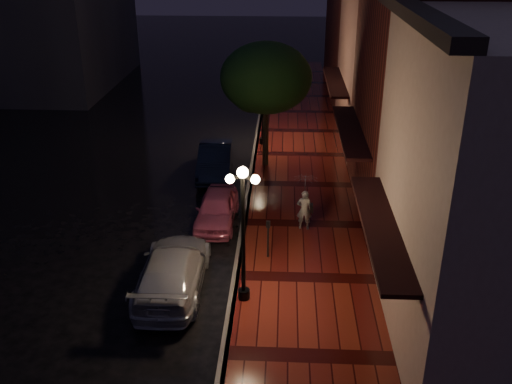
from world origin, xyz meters
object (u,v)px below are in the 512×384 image
at_px(street_tree, 266,80).
at_px(parking_meter, 268,235).
at_px(pink_car, 217,209).
at_px(silver_car, 173,270).
at_px(navy_car, 215,160).
at_px(streetlamp_near, 243,227).
at_px(woman_with_umbrella, 305,194).
at_px(streetlamp_far, 263,98).

xyz_separation_m(street_tree, parking_meter, (0.39, -8.52, -3.26)).
xyz_separation_m(pink_car, silver_car, (-0.86, -4.57, 0.09)).
height_order(navy_car, silver_car, silver_car).
relative_size(streetlamp_near, navy_car, 1.01).
bearing_deg(navy_car, street_tree, 19.23).
distance_m(woman_with_umbrella, parking_meter, 2.57).
bearing_deg(street_tree, streetlamp_far, 94.91).
height_order(streetlamp_near, parking_meter, streetlamp_near).
bearing_deg(streetlamp_near, street_tree, 88.65).
height_order(pink_car, parking_meter, parking_meter).
distance_m(pink_car, parking_meter, 3.39).
distance_m(streetlamp_far, pink_car, 9.19).
height_order(streetlamp_far, silver_car, streetlamp_far).
relative_size(navy_car, woman_with_umbrella, 1.97).
height_order(streetlamp_near, silver_car, streetlamp_near).
xyz_separation_m(woman_with_umbrella, parking_meter, (-1.28, -2.14, -0.59)).
bearing_deg(pink_car, streetlamp_near, -73.32).
bearing_deg(street_tree, streetlamp_near, -91.35).
relative_size(street_tree, navy_car, 1.36).
relative_size(streetlamp_near, pink_car, 1.18).
distance_m(navy_car, parking_meter, 8.05).
bearing_deg(parking_meter, streetlamp_far, 101.32).
bearing_deg(navy_car, streetlamp_near, -81.52).
bearing_deg(silver_car, parking_meter, -147.82).
bearing_deg(woman_with_umbrella, parking_meter, 63.19).
bearing_deg(streetlamp_near, woman_with_umbrella, 67.29).
xyz_separation_m(streetlamp_near, pink_car, (-1.41, 5.14, -1.98)).
xyz_separation_m(streetlamp_far, navy_car, (-2.04, -3.95, -1.90)).
xyz_separation_m(navy_car, woman_with_umbrella, (3.97, -5.44, 0.88)).
height_order(streetlamp_near, pink_car, streetlamp_near).
bearing_deg(navy_car, pink_car, -85.64).
height_order(woman_with_umbrella, parking_meter, woman_with_umbrella).
xyz_separation_m(streetlamp_near, parking_meter, (0.65, 2.47, -1.62)).
distance_m(streetlamp_near, street_tree, 11.12).
distance_m(street_tree, woman_with_umbrella, 7.11).
relative_size(street_tree, pink_car, 1.59).
height_order(street_tree, silver_car, street_tree).
bearing_deg(parking_meter, street_tree, 100.72).
relative_size(pink_car, woman_with_umbrella, 1.69).
relative_size(streetlamp_far, street_tree, 0.74).
bearing_deg(woman_with_umbrella, silver_car, 47.94).
distance_m(navy_car, woman_with_umbrella, 6.79).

